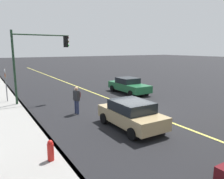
# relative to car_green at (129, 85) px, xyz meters

# --- Properties ---
(ground) EXTENTS (200.00, 200.00, 0.00)m
(ground) POSITION_rel_car_green_xyz_m (-4.68, 2.86, -0.74)
(ground) COLOR black
(sidewalk_slab) EXTENTS (80.00, 3.04, 0.15)m
(sidewalk_slab) POSITION_rel_car_green_xyz_m (-4.68, 11.01, -0.66)
(sidewalk_slab) COLOR gray
(sidewalk_slab) RESTS_ON ground
(curb_edge) EXTENTS (80.00, 0.16, 0.15)m
(curb_edge) POSITION_rel_car_green_xyz_m (-4.68, 9.57, -0.66)
(curb_edge) COLOR slate
(curb_edge) RESTS_ON ground
(lane_stripe_center) EXTENTS (80.00, 0.16, 0.01)m
(lane_stripe_center) POSITION_rel_car_green_xyz_m (-4.68, 2.86, -0.73)
(lane_stripe_center) COLOR #D8CC4C
(lane_stripe_center) RESTS_ON ground
(car_green) EXTENTS (4.69, 2.02, 1.46)m
(car_green) POSITION_rel_car_green_xyz_m (0.00, 0.00, 0.00)
(car_green) COLOR #1E6038
(car_green) RESTS_ON ground
(car_tan) EXTENTS (4.07, 2.04, 1.48)m
(car_tan) POSITION_rel_car_green_xyz_m (-7.76, 5.34, 0.04)
(car_tan) COLOR tan
(car_tan) RESTS_ON ground
(pedestrian_with_backpack) EXTENTS (0.47, 0.44, 1.79)m
(pedestrian_with_backpack) POSITION_rel_car_green_xyz_m (-3.83, 6.83, 0.32)
(pedestrian_with_backpack) COLOR #262D4C
(pedestrian_with_backpack) RESTS_ON ground
(traffic_light_mast) EXTENTS (0.28, 4.28, 5.50)m
(traffic_light_mast) POSITION_rel_car_green_xyz_m (0.31, 8.24, 3.06)
(traffic_light_mast) COLOR #1E3823
(traffic_light_mast) RESTS_ON ground
(street_sign_post) EXTENTS (0.60, 0.08, 2.73)m
(street_sign_post) POSITION_rel_car_green_xyz_m (1.68, 10.40, 0.88)
(street_sign_post) COLOR slate
(street_sign_post) RESTS_ON ground
(fire_hydrant) EXTENTS (0.24, 0.24, 0.94)m
(fire_hydrant) POSITION_rel_car_green_xyz_m (-9.29, 10.09, -0.27)
(fire_hydrant) COLOR red
(fire_hydrant) RESTS_ON ground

